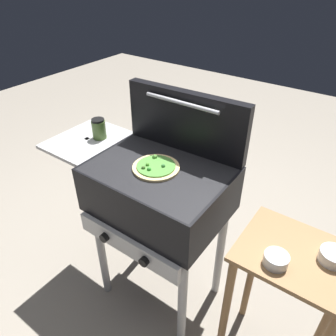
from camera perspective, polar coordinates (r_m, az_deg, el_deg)
ground_plane at (r=2.10m, az=-1.19°, el=-20.84°), size 8.00×8.00×0.00m
grill at (r=1.55m, az=-2.03°, el=-4.34°), size 0.96×0.53×0.90m
grill_lid_open at (r=1.53m, az=3.19°, el=8.35°), size 0.63×0.09×0.30m
pizza_veggie at (r=1.45m, az=-2.18°, el=0.19°), size 0.22×0.22×0.03m
sauce_jar at (r=1.72m, az=-12.27°, el=6.89°), size 0.07×0.07×0.11m
prep_table at (r=1.51m, az=20.37°, el=-19.66°), size 0.44×0.36×0.77m
topping_bowl_near at (r=1.36m, az=27.46°, el=-13.92°), size 0.10×0.10×0.04m
topping_bowl_far at (r=1.27m, az=18.75°, el=-15.32°), size 0.09×0.09×0.04m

